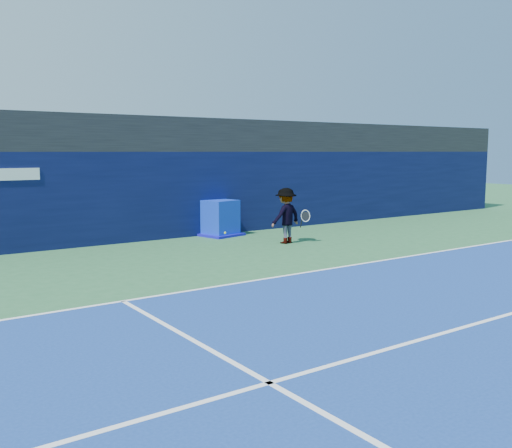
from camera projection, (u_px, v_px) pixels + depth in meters
name	position (u px, v px, depth m)	size (l,w,h in m)	color
ground	(406.00, 297.00, 11.91)	(80.00, 80.00, 0.00)	#2B6037
baseline	(312.00, 272.00, 14.35)	(24.00, 0.10, 0.01)	white
service_line	(493.00, 319.00, 10.28)	(24.00, 0.10, 0.01)	white
stadium_band	(162.00, 135.00, 20.80)	(36.00, 3.00, 1.20)	black
back_wall_assembly	(175.00, 194.00, 20.25)	(36.00, 1.03, 3.00)	#090F36
equipment_cart	(219.00, 219.00, 20.48)	(1.59, 1.59, 1.28)	#0D2BBF
tennis_player	(286.00, 216.00, 18.71)	(1.39, 0.84, 1.83)	white
tennis_ball	(225.00, 233.00, 15.95)	(0.06, 0.06, 0.06)	#B2D317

